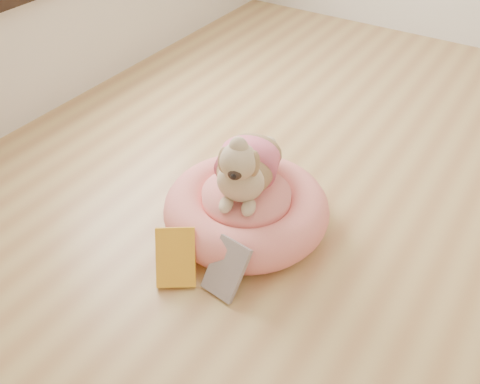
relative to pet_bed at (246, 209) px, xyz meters
The scene contains 5 objects.
floor 0.57m from the pet_bed, 25.81° to the left, with size 4.50×4.50×0.00m, color #B4814B.
pet_bed is the anchor object (origin of this frame).
dog 0.26m from the pet_bed, 134.39° to the left, with size 0.31×0.46×0.33m, color brown, non-canonical shape.
book_yellow 0.41m from the pet_bed, 99.74° to the right, with size 0.15×0.03×0.23m, color #FFF11A.
book_white 0.36m from the pet_bed, 69.86° to the right, with size 0.14×0.02×0.22m, color white.
Camera 1 is at (0.41, -1.73, 1.57)m, focal length 40.00 mm.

